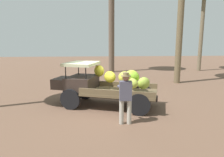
# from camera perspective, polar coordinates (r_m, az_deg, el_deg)

# --- Properties ---
(ground_plane) EXTENTS (60.00, 60.00, 0.00)m
(ground_plane) POSITION_cam_1_polar(r_m,az_deg,el_deg) (8.80, -2.65, -7.76)
(ground_plane) COLOR brown
(truck) EXTENTS (4.66, 2.87, 1.86)m
(truck) POSITION_cam_1_polar(r_m,az_deg,el_deg) (8.62, -3.11, -1.65)
(truck) COLOR #362924
(truck) RESTS_ON ground
(farmer) EXTENTS (0.53, 0.47, 1.76)m
(farmer) POSITION_cam_1_polar(r_m,az_deg,el_deg) (6.69, 3.85, -4.70)
(farmer) COLOR #B8B3A7
(farmer) RESTS_ON ground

